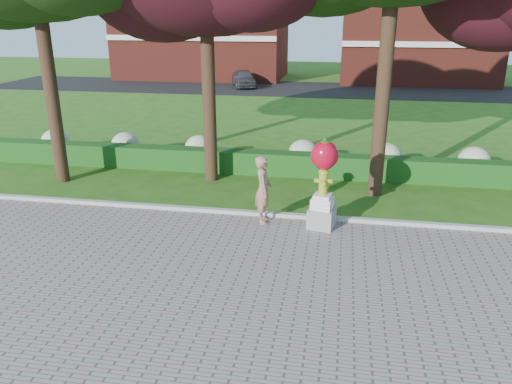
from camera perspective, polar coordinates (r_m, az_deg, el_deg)
ground at (r=11.56m, az=-3.03°, el=-8.43°), size 100.00×100.00×0.00m
curb at (r=14.18m, az=-0.36°, el=-2.49°), size 40.00×0.18×0.15m
lawn_hedge at (r=17.80m, az=1.93°, el=3.32°), size 24.00×0.70×0.80m
hydrangea_row at (r=18.65m, az=4.11°, el=4.54°), size 20.10×1.10×0.99m
street at (r=38.36m, az=6.43°, el=11.60°), size 50.00×8.00×0.02m
building_left at (r=45.65m, az=-6.07°, el=17.33°), size 14.00×8.00×7.00m
building_right at (r=44.32m, az=17.94°, el=16.06°), size 12.00×8.00×6.40m
hydrant_sculpture at (r=13.08m, az=7.70°, el=1.23°), size 0.78×0.78×2.44m
woman at (r=13.44m, az=0.81°, el=0.31°), size 0.57×0.75×1.86m
parked_car at (r=39.20m, az=-1.42°, el=12.87°), size 2.73×4.11×1.30m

